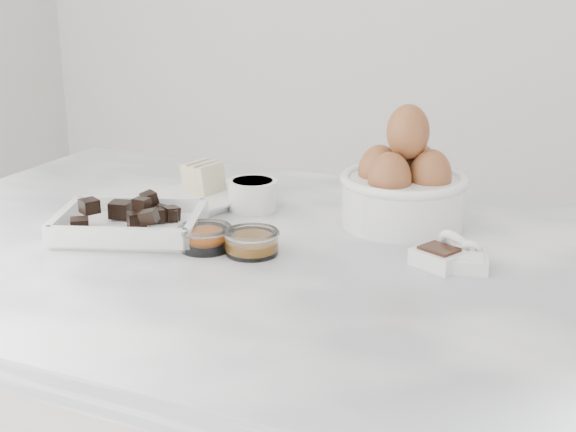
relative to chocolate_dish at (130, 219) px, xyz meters
The scene contains 9 objects.
marble_slab 0.21m from the chocolate_dish, ahead, with size 1.20×0.80×0.04m, color white.
chocolate_dish is the anchor object (origin of this frame).
butter_plate 0.20m from the chocolate_dish, 84.39° to the left, with size 0.18×0.18×0.06m.
sugar_ramekin 0.21m from the chocolate_dish, 59.08° to the left, with size 0.08×0.08×0.05m.
egg_bowl 0.41m from the chocolate_dish, 30.51° to the left, with size 0.19×0.19×0.18m.
honey_bowl 0.20m from the chocolate_dish, ahead, with size 0.08×0.08×0.03m.
zest_bowl 0.13m from the chocolate_dish, ahead, with size 0.08×0.08×0.03m.
vanilla_spoon 0.45m from the chocolate_dish, ahead, with size 0.08×0.09×0.05m.
salt_spoon 0.48m from the chocolate_dish, ahead, with size 0.06×0.07×0.04m.
Camera 1 is at (0.46, -0.94, 1.33)m, focal length 50.00 mm.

